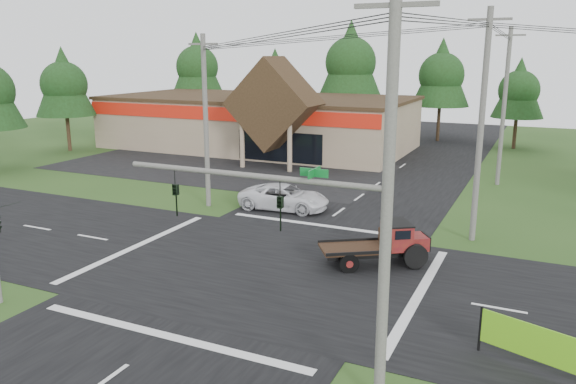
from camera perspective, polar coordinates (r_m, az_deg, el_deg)
The scene contains 19 objects.
ground at distance 25.40m, azimuth -2.59°, elevation -7.67°, with size 120.00×120.00×0.00m, color #264518.
road_ns at distance 25.39m, azimuth -2.59°, elevation -7.65°, with size 12.00×120.00×0.02m, color black.
road_ew at distance 25.39m, azimuth -2.59°, elevation -7.65°, with size 120.00×12.00×0.02m, color black.
parking_apron at distance 48.01m, azimuth -6.98°, elevation 2.54°, with size 28.00×14.00×0.02m, color black.
cvs_building at distance 57.49m, azimuth -2.93°, elevation 7.26°, with size 30.40×18.20×9.19m.
traffic_signal_mast at distance 15.19m, azimuth 3.70°, elevation -4.88°, with size 8.12×0.24×7.00m.
utility_pole_nr at distance 14.35m, azimuth 10.04°, elevation -1.13°, with size 2.00×0.30×11.00m.
utility_pole_nw at distance 34.83m, azimuth -8.36°, elevation 7.21°, with size 2.00×0.30×10.50m.
utility_pole_ne at distance 29.29m, azimuth 19.02°, elevation 6.38°, with size 2.00×0.30×11.50m.
utility_pole_n at distance 43.19m, azimuth 21.10°, elevation 8.16°, with size 2.00×0.30×11.20m.
tree_row_a at distance 73.45m, azimuth -9.22°, elevation 12.63°, with size 6.72×6.72×12.12m.
tree_row_b at distance 70.20m, azimuth -1.31°, elevation 11.66°, with size 5.60×5.60×10.10m.
tree_row_c at distance 65.40m, azimuth 6.38°, elevation 13.20°, with size 7.28×7.28×13.13m.
tree_row_d at distance 63.92m, azimuth 15.34°, elevation 11.59°, with size 6.16×6.16×11.11m.
tree_row_e at distance 61.10m, azimuth 22.43°, elevation 9.70°, with size 5.04×5.04×9.09m.
tree_side_w at distance 59.42m, azimuth -21.82°, elevation 10.32°, with size 5.60×5.60×10.10m.
antique_flatbed_truck at distance 25.64m, azimuth 8.88°, elevation -5.20°, with size 1.85×4.85×2.03m, color #590C17, non-canonical shape.
roadside_banner at distance 18.74m, azimuth 25.23°, elevation -14.64°, with size 4.52×0.13×1.54m, color #65B317, non-canonical shape.
white_pickup at distance 34.47m, azimuth -0.39°, elevation -0.53°, with size 2.54×5.51×1.53m, color silver.
Camera 1 is at (10.99, -20.94, 9.27)m, focal length 35.00 mm.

